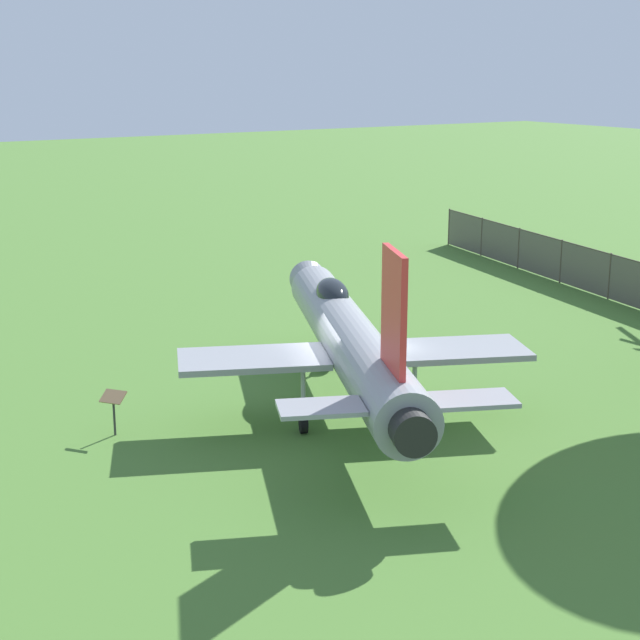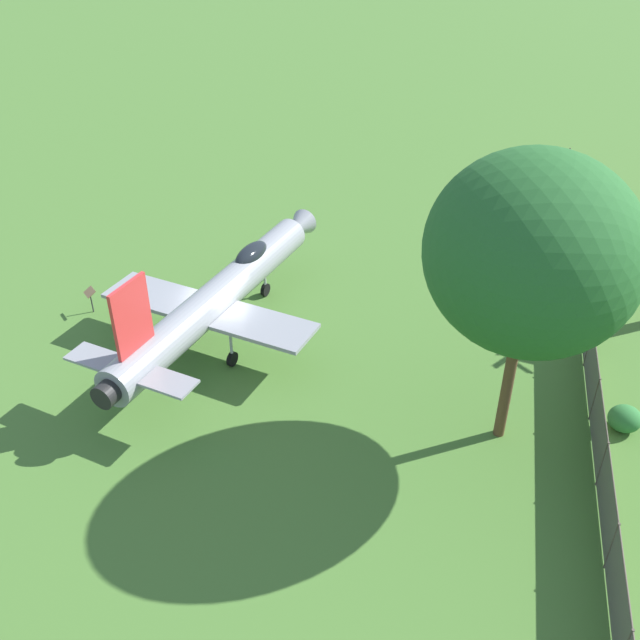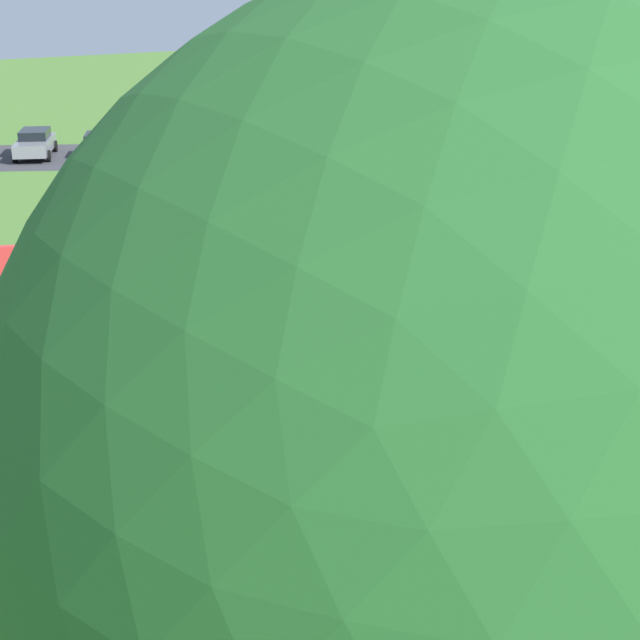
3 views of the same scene
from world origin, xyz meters
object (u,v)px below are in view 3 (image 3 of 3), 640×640
info_plaque (242,338)px  parked_car_gray (35,143)px  display_jet (324,389)px  parked_car_green (100,144)px  parked_car_white (321,139)px  parked_car_yellow (250,141)px  shade_tree (530,421)px  parked_car_silver (179,142)px

info_plaque → parked_car_gray: size_ratio=0.23×
display_jet → parked_car_green: size_ratio=3.16×
info_plaque → parked_car_gray: parked_car_gray is taller
parked_car_white → parked_car_yellow: 4.06m
parked_car_green → parked_car_yellow: bearing=-93.4°
parked_car_white → parked_car_green: parked_car_white is taller
display_jet → parked_car_yellow: 36.86m
shade_tree → parked_car_white: (25.59, 41.76, -6.42)m
parked_car_green → parked_car_silver: bearing=-91.1°
info_plaque → parked_car_yellow: (15.16, 26.83, -0.12)m
parked_car_silver → parked_car_white: bearing=89.7°
info_plaque → shade_tree: bearing=-112.1°
shade_tree → info_plaque: shade_tree is taller
display_jet → shade_tree: shade_tree is taller
display_jet → parked_car_silver: size_ratio=2.87×
shade_tree → parked_car_silver: shade_tree is taller
parked_car_silver → parked_car_gray: (-7.01, 3.87, 0.04)m
parked_car_silver → parked_car_gray: size_ratio=0.99×
parked_car_yellow → parked_car_green: 8.38m
info_plaque → parked_car_yellow: 30.81m
parked_car_yellow → parked_car_gray: 11.99m
parked_car_gray → parked_car_silver: bearing=86.3°
info_plaque → parked_car_green: bearing=75.8°
parked_car_yellow → parked_car_silver: parked_car_yellow is taller
parked_car_yellow → display_jet: bearing=-179.5°
display_jet → parked_car_green: (9.23, 36.96, -1.33)m
shade_tree → parked_car_gray: shade_tree is taller
display_jet → parked_car_silver: 37.40m
info_plaque → parked_car_yellow: parked_car_yellow is taller
display_jet → parked_car_gray: 39.36m
shade_tree → parked_car_gray: (11.55, 49.53, -6.46)m
parked_car_white → parked_car_gray: (-14.04, 7.78, -0.04)m
display_jet → parked_car_green: display_jet is taller
display_jet → info_plaque: size_ratio=12.29×
parked_car_white → parked_car_gray: size_ratio=0.91×
info_plaque → parked_car_white: size_ratio=0.25×
display_jet → parked_car_gray: bearing=103.7°
shade_tree → parked_car_green: bearing=72.9°
shade_tree → info_plaque: (6.81, 16.75, -6.37)m
display_jet → info_plaque: display_jet is taller
parked_car_white → parked_car_silver: bearing=-85.8°
parked_car_green → parked_car_gray: (-3.08, 1.90, 0.06)m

